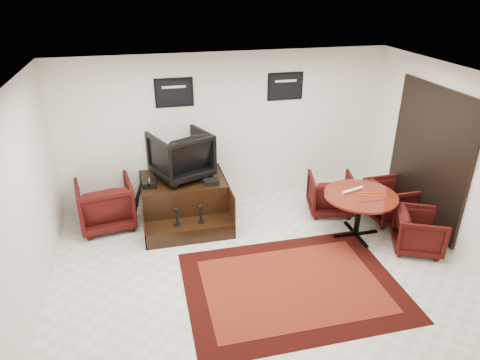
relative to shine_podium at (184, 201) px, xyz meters
name	(u,v)px	position (x,y,z in m)	size (l,w,h in m)	color
ground	(262,276)	(0.89, -1.90, -0.35)	(6.00, 6.00, 0.00)	silver
room_shell	(292,157)	(1.30, -1.78, 1.44)	(6.02, 5.02, 2.81)	white
area_rug	(292,285)	(1.24, -2.22, -0.34)	(2.98, 2.23, 0.01)	black
shine_podium	(184,201)	(0.00, 0.00, 0.00)	(1.47, 1.51, 0.76)	black
shine_chair	(181,152)	(0.00, 0.15, 0.87)	(0.89, 0.84, 0.92)	black
shoes_pair	(150,183)	(-0.57, -0.09, 0.46)	(0.25, 0.29, 0.10)	black
polish_kit	(211,182)	(0.45, -0.26, 0.45)	(0.25, 0.17, 0.09)	black
umbrella_black	(135,204)	(-0.84, -0.10, 0.11)	(0.34, 0.13, 0.91)	black
umbrella_hooked	(136,204)	(-0.83, -0.05, 0.08)	(0.32, 0.12, 0.85)	black
armchair_side	(105,202)	(-1.34, 0.08, 0.11)	(0.89, 0.84, 0.92)	black
meeting_table	(360,200)	(2.73, -1.22, 0.32)	(1.17, 1.17, 0.76)	#4A150A
table_chair_back	(331,192)	(2.63, -0.35, 0.05)	(0.77, 0.72, 0.79)	black
table_chair_window	(392,199)	(3.57, -0.85, 0.04)	(0.76, 0.71, 0.78)	black
table_chair_corner	(419,229)	(3.47, -1.82, 0.01)	(0.71, 0.66, 0.73)	black
paper_roll	(353,190)	(2.65, -1.08, 0.44)	(0.05, 0.05, 0.42)	white
table_clutter	(370,196)	(2.84, -1.30, 0.42)	(0.57, 0.33, 0.01)	#E1480C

